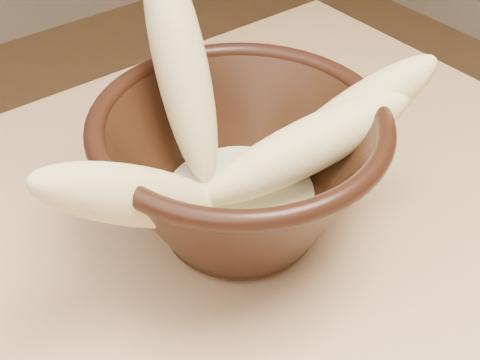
# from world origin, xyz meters

# --- Properties ---
(bowl) EXTENTS (0.23, 0.23, 0.13)m
(bowl) POSITION_xyz_m (0.22, 0.09, 0.82)
(bowl) COLOR black
(bowl) RESTS_ON table
(milk_puddle) EXTENTS (0.13, 0.13, 0.02)m
(milk_puddle) POSITION_xyz_m (0.22, 0.09, 0.79)
(milk_puddle) COLOR beige
(milk_puddle) RESTS_ON bowl
(banana_upright) EXTENTS (0.07, 0.13, 0.20)m
(banana_upright) POSITION_xyz_m (0.22, 0.16, 0.89)
(banana_upright) COLOR #CCB978
(banana_upright) RESTS_ON bowl
(banana_left) EXTENTS (0.18, 0.06, 0.14)m
(banana_left) POSITION_xyz_m (0.13, 0.08, 0.85)
(banana_left) COLOR #CCB978
(banana_left) RESTS_ON bowl
(banana_right) EXTENTS (0.16, 0.11, 0.13)m
(banana_right) POSITION_xyz_m (0.31, 0.07, 0.85)
(banana_right) COLOR #CCB978
(banana_right) RESTS_ON bowl
(banana_across) EXTENTS (0.19, 0.09, 0.09)m
(banana_across) POSITION_xyz_m (0.26, 0.06, 0.85)
(banana_across) COLOR #CCB978
(banana_across) RESTS_ON bowl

